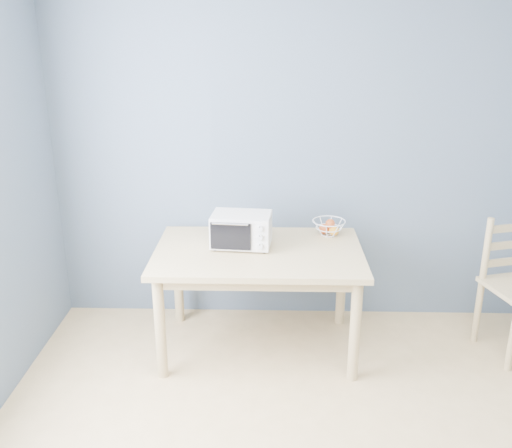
{
  "coord_description": "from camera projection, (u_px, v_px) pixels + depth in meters",
  "views": [
    {
      "loc": [
        -0.38,
        -1.85,
        2.2
      ],
      "look_at": [
        -0.48,
        1.71,
        0.93
      ],
      "focal_mm": 40.0,
      "sensor_mm": 36.0,
      "label": 1
    }
  ],
  "objects": [
    {
      "name": "dining_table",
      "position": [
        259.0,
        264.0,
        3.87
      ],
      "size": [
        1.4,
        0.9,
        0.75
      ],
      "color": "tan",
      "rests_on": "ground"
    },
    {
      "name": "fruit_basket",
      "position": [
        329.0,
        227.0,
        4.09
      ],
      "size": [
        0.29,
        0.29,
        0.12
      ],
      "rotation": [
        0.0,
        0.0,
        -0.26
      ],
      "color": "white",
      "rests_on": "dining_table"
    },
    {
      "name": "toaster_oven",
      "position": [
        239.0,
        229.0,
        3.86
      ],
      "size": [
        0.42,
        0.31,
        0.23
      ],
      "rotation": [
        0.0,
        0.0,
        -0.09
      ],
      "color": "silver",
      "rests_on": "dining_table"
    },
    {
      "name": "room",
      "position": [
        377.0,
        289.0,
        2.04
      ],
      "size": [
        4.01,
        4.51,
        2.61
      ],
      "color": "tan",
      "rests_on": "ground"
    }
  ]
}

